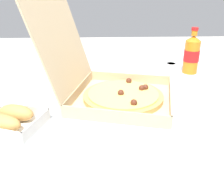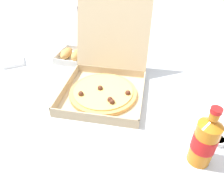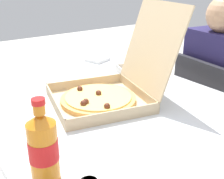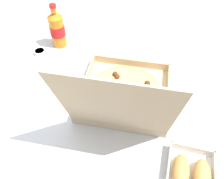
{
  "view_description": "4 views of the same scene",
  "coord_description": "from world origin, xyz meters",
  "px_view_note": "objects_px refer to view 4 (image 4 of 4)",
  "views": [
    {
      "loc": [
        -0.92,
        0.04,
        1.16
      ],
      "look_at": [
        -0.01,
        0.01,
        0.77
      ],
      "focal_mm": 38.89,
      "sensor_mm": 36.0,
      "label": 1
    },
    {
      "loc": [
        -0.08,
        -0.81,
        1.37
      ],
      "look_at": [
        -0.04,
        -0.05,
        0.8
      ],
      "focal_mm": 34.56,
      "sensor_mm": 36.0,
      "label": 2
    },
    {
      "loc": [
        0.79,
        -0.6,
        1.24
      ],
      "look_at": [
        -0.06,
        0.03,
        0.81
      ],
      "focal_mm": 45.01,
      "sensor_mm": 36.0,
      "label": 3
    },
    {
      "loc": [
        0.01,
        0.61,
        1.53
      ],
      "look_at": [
        -0.02,
        -0.03,
        0.8
      ],
      "focal_mm": 37.99,
      "sensor_mm": 36.0,
      "label": 4
    }
  ],
  "objects_px": {
    "paper_menu": "(0,84)",
    "dipping_sauce_cup": "(40,52)",
    "bread_side_box": "(191,174)",
    "pizza_box_open": "(124,94)",
    "cola_bottle": "(57,29)"
  },
  "relations": [
    {
      "from": "cola_bottle",
      "to": "paper_menu",
      "type": "distance_m",
      "value": 0.38
    },
    {
      "from": "paper_menu",
      "to": "bread_side_box",
      "type": "bearing_deg",
      "value": 155.78
    },
    {
      "from": "bread_side_box",
      "to": "dipping_sauce_cup",
      "type": "xyz_separation_m",
      "value": [
        0.58,
        -0.66,
        -0.01
      ]
    },
    {
      "from": "pizza_box_open",
      "to": "bread_side_box",
      "type": "distance_m",
      "value": 0.37
    },
    {
      "from": "dipping_sauce_cup",
      "to": "bread_side_box",
      "type": "bearing_deg",
      "value": 131.26
    },
    {
      "from": "bread_side_box",
      "to": "paper_menu",
      "type": "distance_m",
      "value": 0.86
    },
    {
      "from": "bread_side_box",
      "to": "dipping_sauce_cup",
      "type": "relative_size",
      "value": 4.06
    },
    {
      "from": "bread_side_box",
      "to": "paper_menu",
      "type": "xyz_separation_m",
      "value": [
        0.72,
        -0.45,
        -0.02
      ]
    },
    {
      "from": "bread_side_box",
      "to": "dipping_sauce_cup",
      "type": "bearing_deg",
      "value": -48.74
    },
    {
      "from": "pizza_box_open",
      "to": "bread_side_box",
      "type": "relative_size",
      "value": 2.39
    },
    {
      "from": "paper_menu",
      "to": "dipping_sauce_cup",
      "type": "distance_m",
      "value": 0.25
    },
    {
      "from": "pizza_box_open",
      "to": "cola_bottle",
      "type": "bearing_deg",
      "value": -53.9
    },
    {
      "from": "cola_bottle",
      "to": "bread_side_box",
      "type": "bearing_deg",
      "value": 123.6
    },
    {
      "from": "pizza_box_open",
      "to": "dipping_sauce_cup",
      "type": "bearing_deg",
      "value": -40.74
    },
    {
      "from": "bread_side_box",
      "to": "dipping_sauce_cup",
      "type": "distance_m",
      "value": 0.87
    }
  ]
}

